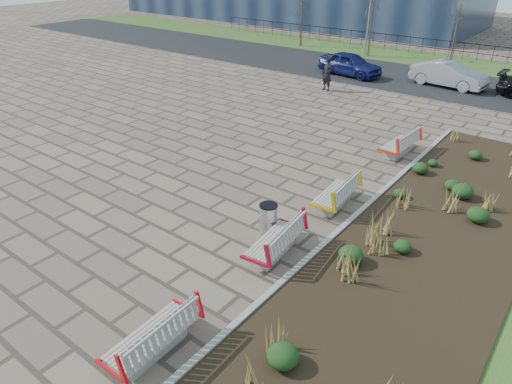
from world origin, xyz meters
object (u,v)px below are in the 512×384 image
Objects in this scene: bench_a at (150,333)px; pedestrian at (327,74)px; bench_b at (274,239)px; bench_d at (399,142)px; car_silver at (449,74)px; bench_c at (335,191)px; car_blue at (350,64)px; litter_bin at (268,220)px; lamp_west at (369,14)px.

bench_a is 20.06m from pedestrian.
bench_a is at bearing -96.36° from bench_b.
pedestrian reaches higher than bench_d.
car_silver reaches higher than bench_a.
bench_a is 1.00× the size of bench_c.
pedestrian is 3.97m from car_blue.
bench_d is 12.50m from car_blue.
litter_bin is 0.15× the size of lamp_west.
bench_b is 2.26× the size of litter_bin.
bench_a is 23.96m from car_silver.
pedestrian is at bearing 108.20° from bench_a.
bench_c is at bearing -66.67° from lamp_west.
lamp_west is at bearing 109.47° from litter_bin.
pedestrian is 0.46× the size of car_blue.
bench_a is 23.95m from car_blue.
car_silver is (-0.88, 18.95, 0.26)m from litter_bin.
bench_b is at bearing -151.67° from car_blue.
bench_a is at bearing -86.60° from bench_d.
car_silver reaches higher than bench_c.
bench_c and bench_d have the same top height.
lamp_west is at bearing 105.97° from bench_a.
bench_c is at bearing -47.08° from pedestrian.
car_blue reaches higher than bench_b.
lamp_west reaches higher than bench_a.
pedestrian is 0.44× the size of car_silver.
pedestrian is (-6.80, 11.33, 0.44)m from bench_c.
lamp_west is at bearing 22.90° from car_blue.
pedestrian is (-6.09, 13.91, 0.48)m from litter_bin.
bench_c is 1.00× the size of bench_d.
bench_d is at bearing 84.77° from litter_bin.
car_silver reaches higher than bench_d.
bench_b is 1.00× the size of bench_d.
car_silver is (-1.59, 16.36, 0.22)m from bench_c.
bench_b and bench_c have the same top height.
pedestrian is at bearing 108.55° from bench_b.
lamp_west is at bearing 114.95° from pedestrian.
bench_a is 29.91m from lamp_west.
bench_c is 0.49× the size of car_silver.
car_silver is 0.71× the size of lamp_west.
bench_b is 8.47m from bench_d.
bench_d is (0.00, 12.70, 0.00)m from bench_a.
litter_bin is at bearing -91.83° from bench_d.
bench_c is at bearing -168.44° from car_silver.
car_blue is (-6.66, 17.83, 0.26)m from litter_bin.
bench_d is 0.51× the size of car_blue.
lamp_west is (-9.00, 24.18, 2.54)m from bench_b.
car_blue is at bearing -73.79° from lamp_west.
car_blue reaches higher than bench_d.
car_silver is at bearing -72.41° from car_blue.
car_silver is 8.97m from lamp_west.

